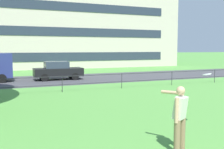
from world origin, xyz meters
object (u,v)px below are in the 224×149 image
at_px(frisbee, 207,74).
at_px(car_black_left, 58,70).
at_px(person_thrower, 179,117).
at_px(apartment_building_background, 45,21).

relative_size(frisbee, car_black_left, 0.09).
distance_m(person_thrower, car_black_left, 17.03).
bearing_deg(frisbee, apartment_building_background, 89.59).
bearing_deg(frisbee, car_black_left, 95.51).
relative_size(person_thrower, apartment_building_background, 0.04).
xyz_separation_m(person_thrower, frisbee, (1.93, 1.19, 0.89)).
relative_size(person_thrower, frisbee, 4.40).
height_order(person_thrower, car_black_left, person_thrower).
distance_m(person_thrower, frisbee, 2.43).
relative_size(frisbee, apartment_building_background, 0.01).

